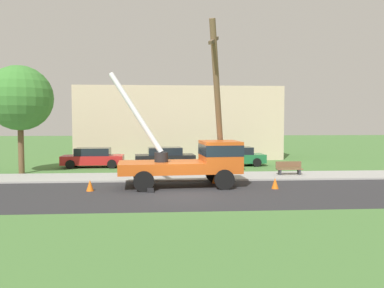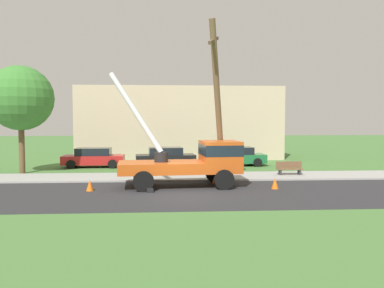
# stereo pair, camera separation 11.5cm
# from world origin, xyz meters

# --- Properties ---
(ground_plane) EXTENTS (120.00, 120.00, 0.00)m
(ground_plane) POSITION_xyz_m (0.00, 12.00, 0.00)
(ground_plane) COLOR #477538
(road_asphalt) EXTENTS (80.00, 7.24, 0.01)m
(road_asphalt) POSITION_xyz_m (0.00, 0.00, 0.00)
(road_asphalt) COLOR #2B2B2D
(road_asphalt) RESTS_ON ground
(sidewalk_strip) EXTENTS (80.00, 3.31, 0.10)m
(sidewalk_strip) POSITION_xyz_m (0.00, 5.28, 0.05)
(sidewalk_strip) COLOR #9E9E99
(sidewalk_strip) RESTS_ON ground
(utility_truck) EXTENTS (6.93, 3.24, 5.98)m
(utility_truck) POSITION_xyz_m (0.67, 2.10, 1.41)
(utility_truck) COLOR #C65119
(utility_truck) RESTS_ON ground
(leaning_utility_pole) EXTENTS (1.44, 3.46, 8.62)m
(leaning_utility_pole) POSITION_xyz_m (1.94, 2.96, 4.41)
(leaning_utility_pole) COLOR brown
(leaning_utility_pole) RESTS_ON ground
(traffic_cone_ahead) EXTENTS (0.36, 0.36, 0.56)m
(traffic_cone_ahead) POSITION_xyz_m (4.59, 1.04, 0.28)
(traffic_cone_ahead) COLOR orange
(traffic_cone_ahead) RESTS_ON ground
(traffic_cone_behind) EXTENTS (0.36, 0.36, 0.56)m
(traffic_cone_behind) POSITION_xyz_m (-4.55, 1.03, 0.28)
(traffic_cone_behind) COLOR orange
(traffic_cone_behind) RESTS_ON ground
(traffic_cone_curbside) EXTENTS (0.36, 0.36, 0.56)m
(traffic_cone_curbside) POSITION_xyz_m (1.82, 2.98, 0.28)
(traffic_cone_curbside) COLOR orange
(traffic_cone_curbside) RESTS_ON ground
(parked_sedan_red) EXTENTS (4.45, 2.10, 1.42)m
(parked_sedan_red) POSITION_xyz_m (-6.18, 10.90, 0.71)
(parked_sedan_red) COLOR #B21E1E
(parked_sedan_red) RESTS_ON ground
(parked_sedan_black) EXTENTS (4.54, 2.28, 1.42)m
(parked_sedan_black) POSITION_xyz_m (-0.91, 11.11, 0.71)
(parked_sedan_black) COLOR black
(parked_sedan_black) RESTS_ON ground
(parked_sedan_green) EXTENTS (4.48, 2.16, 1.42)m
(parked_sedan_green) POSITION_xyz_m (4.41, 11.18, 0.71)
(parked_sedan_green) COLOR #1E6638
(parked_sedan_green) RESTS_ON ground
(park_bench) EXTENTS (1.60, 0.45, 0.90)m
(park_bench) POSITION_xyz_m (6.70, 5.34, 0.46)
(park_bench) COLOR brown
(park_bench) RESTS_ON ground
(roadside_tree_near) EXTENTS (4.14, 4.14, 6.93)m
(roadside_tree_near) POSITION_xyz_m (-10.13, 7.67, 4.83)
(roadside_tree_near) COLOR brown
(roadside_tree_near) RESTS_ON ground
(lowrise_building_backdrop) EXTENTS (18.00, 6.00, 6.40)m
(lowrise_building_backdrop) POSITION_xyz_m (0.39, 18.08, 3.20)
(lowrise_building_backdrop) COLOR #C6B293
(lowrise_building_backdrop) RESTS_ON ground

